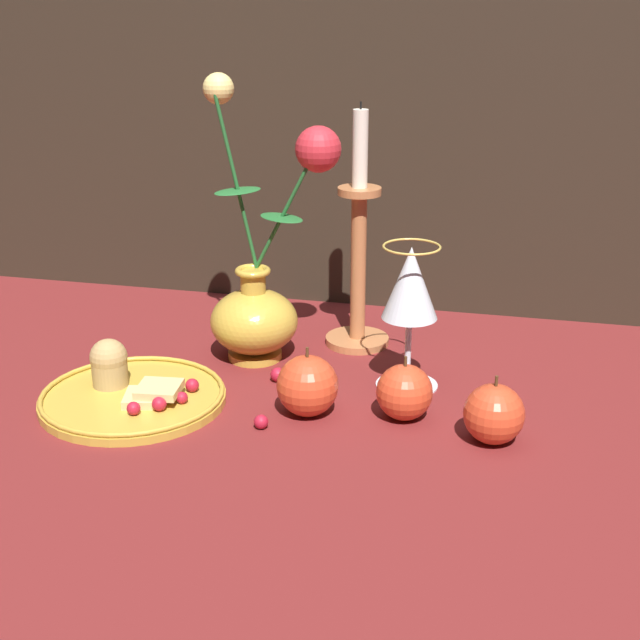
% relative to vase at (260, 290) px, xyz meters
% --- Properties ---
extents(ground_plane, '(2.40, 2.40, 0.00)m').
position_rel_vase_xyz_m(ground_plane, '(0.07, -0.09, -0.10)').
color(ground_plane, maroon).
rests_on(ground_plane, ground).
extents(vase, '(0.18, 0.12, 0.38)m').
position_rel_vase_xyz_m(vase, '(0.00, 0.00, 0.00)').
color(vase, gold).
rests_on(vase, ground_plane).
extents(plate_with_pastries, '(0.23, 0.23, 0.07)m').
position_rel_vase_xyz_m(plate_with_pastries, '(-0.12, -0.17, -0.08)').
color(plate_with_pastries, gold).
rests_on(plate_with_pastries, ground_plane).
extents(wine_glass, '(0.08, 0.08, 0.19)m').
position_rel_vase_xyz_m(wine_glass, '(0.21, -0.04, 0.03)').
color(wine_glass, silver).
rests_on(wine_glass, ground_plane).
extents(candlestick, '(0.09, 0.09, 0.34)m').
position_rel_vase_xyz_m(candlestick, '(0.12, 0.08, 0.02)').
color(candlestick, '#B77042').
rests_on(candlestick, ground_plane).
extents(apple_beside_vase, '(0.07, 0.07, 0.08)m').
position_rel_vase_xyz_m(apple_beside_vase, '(0.22, -0.14, -0.06)').
color(apple_beside_vase, '#D14223').
rests_on(apple_beside_vase, ground_plane).
extents(apple_near_glass, '(0.07, 0.07, 0.09)m').
position_rel_vase_xyz_m(apple_near_glass, '(0.10, -0.15, -0.06)').
color(apple_near_glass, '#D14223').
rests_on(apple_near_glass, ground_plane).
extents(apple_at_table_edge, '(0.07, 0.07, 0.08)m').
position_rel_vase_xyz_m(apple_at_table_edge, '(0.32, -0.17, -0.06)').
color(apple_at_table_edge, '#D14223').
rests_on(apple_at_table_edge, ground_plane).
extents(berry_near_plate, '(0.02, 0.02, 0.02)m').
position_rel_vase_xyz_m(berry_near_plate, '(0.04, -0.07, -0.09)').
color(berry_near_plate, '#AD192D').
rests_on(berry_near_plate, ground_plane).
extents(berry_front_center, '(0.02, 0.02, 0.02)m').
position_rel_vase_xyz_m(berry_front_center, '(0.06, -0.20, -0.09)').
color(berry_front_center, '#AD192D').
rests_on(berry_front_center, ground_plane).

